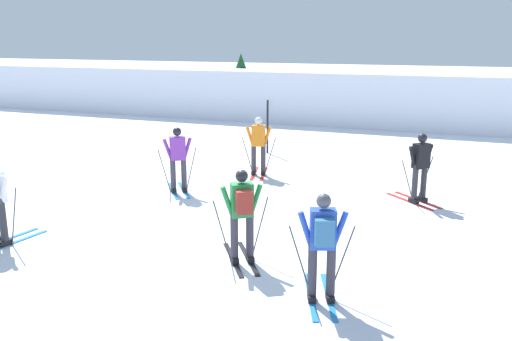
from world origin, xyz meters
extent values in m
plane|color=silver|center=(0.00, 0.00, 0.00)|extent=(120.00, 120.00, 0.00)
cube|color=silver|center=(0.00, 18.75, 1.19)|extent=(80.00, 8.74, 2.38)
cube|color=red|center=(3.21, 3.97, 0.01)|extent=(1.26, 1.13, 0.02)
cube|color=red|center=(3.40, 4.18, 0.01)|extent=(1.26, 1.13, 0.02)
cube|color=black|center=(3.32, 3.87, 0.07)|extent=(0.27, 0.26, 0.10)
cube|color=black|center=(3.51, 4.08, 0.07)|extent=(0.27, 0.26, 0.10)
cylinder|color=#2D2D33|center=(3.32, 3.87, 0.55)|extent=(0.14, 0.14, 0.85)
cylinder|color=#2D2D33|center=(3.51, 4.08, 0.55)|extent=(0.14, 0.14, 0.85)
cube|color=black|center=(3.42, 3.97, 1.17)|extent=(0.43, 0.44, 0.60)
cylinder|color=black|center=(3.24, 3.80, 1.16)|extent=(0.24, 0.25, 0.55)
cylinder|color=black|center=(3.57, 4.17, 1.16)|extent=(0.24, 0.25, 0.55)
sphere|color=black|center=(3.42, 3.97, 1.60)|extent=(0.22, 0.22, 0.22)
cylinder|color=#38383D|center=(3.16, 3.83, 0.54)|extent=(0.32, 0.35, 1.10)
cylinder|color=#38383D|center=(3.53, 4.24, 0.54)|extent=(0.32, 0.35, 1.10)
cube|color=#237AC6|center=(-3.98, -1.70, 0.01)|extent=(0.30, 1.60, 0.02)
cube|color=#237AC6|center=(-3.70, -1.73, 0.01)|extent=(0.30, 1.60, 0.02)
cube|color=black|center=(-3.72, -1.88, 0.07)|extent=(0.15, 0.27, 0.10)
cylinder|color=#2D2D33|center=(-3.72, -1.88, 0.55)|extent=(0.14, 0.14, 0.85)
cylinder|color=white|center=(-3.61, -1.88, 1.16)|extent=(0.27, 0.12, 0.55)
cylinder|color=#38383D|center=(-3.51, -1.81, 0.60)|extent=(0.32, 0.07, 1.20)
cube|color=#237AC6|center=(2.34, -1.76, 0.01)|extent=(0.66, 1.53, 0.02)
cube|color=#237AC6|center=(2.60, -1.66, 0.01)|extent=(0.66, 1.53, 0.02)
cube|color=black|center=(2.39, -1.90, 0.07)|extent=(0.21, 0.29, 0.10)
cube|color=black|center=(2.65, -1.80, 0.07)|extent=(0.21, 0.29, 0.10)
cylinder|color=#38333D|center=(2.39, -1.90, 0.55)|extent=(0.14, 0.14, 0.85)
cylinder|color=#38333D|center=(2.65, -1.80, 0.55)|extent=(0.14, 0.14, 0.85)
cube|color=#284CB7|center=(2.52, -1.85, 1.17)|extent=(0.44, 0.36, 0.60)
cylinder|color=#284CB7|center=(2.28, -1.92, 1.16)|extent=(0.27, 0.18, 0.55)
cylinder|color=#284CB7|center=(2.75, -1.74, 1.16)|extent=(0.27, 0.18, 0.55)
sphere|color=#4C4C56|center=(2.52, -1.85, 1.60)|extent=(0.22, 0.22, 0.22)
cylinder|color=#38383D|center=(2.20, -1.86, 0.59)|extent=(0.37, 0.16, 1.18)
cylinder|color=#38383D|center=(2.77, -1.64, 0.59)|extent=(0.37, 0.16, 1.18)
cube|color=teal|center=(2.60, -2.04, 1.19)|extent=(0.33, 0.27, 0.40)
cube|color=red|center=(-1.37, 5.21, 0.01)|extent=(0.51, 1.57, 0.02)
cube|color=red|center=(-1.10, 5.28, 0.01)|extent=(0.51, 1.57, 0.02)
cube|color=black|center=(-1.33, 5.07, 0.07)|extent=(0.18, 0.28, 0.10)
cube|color=black|center=(-1.06, 5.14, 0.07)|extent=(0.18, 0.28, 0.10)
cylinder|color=#38333D|center=(-1.33, 5.07, 0.55)|extent=(0.14, 0.14, 0.85)
cylinder|color=#38333D|center=(-1.06, 5.14, 0.55)|extent=(0.14, 0.14, 0.85)
cube|color=orange|center=(-1.20, 5.10, 1.17)|extent=(0.43, 0.33, 0.60)
cylinder|color=orange|center=(-1.44, 5.06, 1.16)|extent=(0.27, 0.15, 0.55)
cylinder|color=orange|center=(-0.96, 5.19, 1.16)|extent=(0.27, 0.15, 0.55)
sphere|color=silver|center=(-1.20, 5.10, 1.60)|extent=(0.22, 0.22, 0.22)
cylinder|color=#38383D|center=(-1.54, 5.11, 0.55)|extent=(0.34, 0.11, 1.11)
cylinder|color=#38383D|center=(-0.90, 5.29, 0.55)|extent=(0.34, 0.11, 1.11)
cube|color=#237AC6|center=(-2.65, 2.67, 0.01)|extent=(1.05, 1.32, 0.02)
cube|color=#237AC6|center=(-2.43, 2.84, 0.01)|extent=(1.05, 1.32, 0.02)
cube|color=black|center=(-2.56, 2.55, 0.07)|extent=(0.25, 0.28, 0.10)
cube|color=black|center=(-2.34, 2.72, 0.07)|extent=(0.25, 0.28, 0.10)
cylinder|color=#38333D|center=(-2.56, 2.55, 0.55)|extent=(0.14, 0.14, 0.85)
cylinder|color=#38333D|center=(-2.34, 2.72, 0.55)|extent=(0.14, 0.14, 0.85)
cube|color=purple|center=(-2.45, 2.63, 1.17)|extent=(0.45, 0.42, 0.60)
cylinder|color=purple|center=(-2.66, 2.50, 1.16)|extent=(0.26, 0.23, 0.55)
cylinder|color=purple|center=(-2.26, 2.80, 1.16)|extent=(0.26, 0.23, 0.55)
sphere|color=black|center=(-2.45, 2.63, 1.60)|extent=(0.22, 0.22, 0.22)
cylinder|color=#38383D|center=(-2.79, 2.50, 0.58)|extent=(0.26, 0.21, 1.16)
cylinder|color=#38383D|center=(-2.23, 2.93, 0.58)|extent=(0.26, 0.21, 1.16)
cube|color=black|center=(0.64, -0.89, 0.01)|extent=(0.98, 1.37, 0.02)
cube|color=black|center=(0.87, -0.73, 0.01)|extent=(0.98, 1.37, 0.02)
cube|color=black|center=(0.72, -1.01, 0.07)|extent=(0.25, 0.28, 0.10)
cube|color=black|center=(0.95, -0.86, 0.07)|extent=(0.25, 0.28, 0.10)
cylinder|color=#38333D|center=(0.72, -1.01, 0.55)|extent=(0.14, 0.14, 0.85)
cylinder|color=#38333D|center=(0.95, -0.86, 0.55)|extent=(0.14, 0.14, 0.85)
cube|color=#23843D|center=(0.84, -0.93, 1.17)|extent=(0.45, 0.41, 0.60)
cylinder|color=#23843D|center=(0.62, -1.06, 1.16)|extent=(0.26, 0.22, 0.55)
cylinder|color=#23843D|center=(1.03, -0.78, 1.16)|extent=(0.26, 0.22, 0.55)
sphere|color=black|center=(0.84, -0.93, 1.60)|extent=(0.22, 0.22, 0.22)
cylinder|color=#38383D|center=(0.50, -1.04, 0.58)|extent=(0.28, 0.20, 1.17)
cylinder|color=#38383D|center=(1.06, -0.66, 0.58)|extent=(0.28, 0.20, 1.17)
cube|color=maroon|center=(0.96, -1.11, 1.19)|extent=(0.33, 0.31, 0.40)
cylinder|color=black|center=(-2.03, 8.12, 0.92)|extent=(0.07, 0.07, 1.85)
cylinder|color=#513823|center=(-6.81, 17.06, 0.37)|extent=(0.26, 0.26, 0.73)
cone|color=#194C23|center=(-6.81, 17.06, 1.94)|extent=(1.78, 1.78, 2.41)
camera|label=1|loc=(4.37, -9.24, 3.91)|focal=38.04mm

